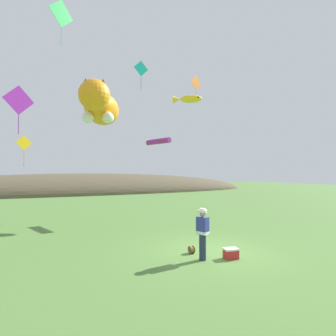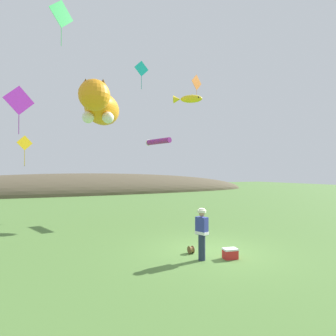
{
  "view_description": "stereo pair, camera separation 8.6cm",
  "coord_description": "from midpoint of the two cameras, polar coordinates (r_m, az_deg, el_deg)",
  "views": [
    {
      "loc": [
        -5.83,
        -8.38,
        3.01
      ],
      "look_at": [
        0.0,
        4.0,
        3.26
      ],
      "focal_mm": 28.0,
      "sensor_mm": 36.0,
      "label": 1
    },
    {
      "loc": [
        -5.76,
        -8.42,
        3.01
      ],
      "look_at": [
        0.0,
        4.0,
        3.26
      ],
      "focal_mm": 28.0,
      "sensor_mm": 36.0,
      "label": 2
    }
  ],
  "objects": [
    {
      "name": "festival_attendant",
      "position": [
        9.38,
        7.27,
        -13.7
      ],
      "size": [
        0.39,
        0.48,
        1.77
      ],
      "color": "#232D47",
      "rests_on": "ground"
    },
    {
      "name": "kite_fish_windsock",
      "position": [
        19.4,
        4.17,
        14.76
      ],
      "size": [
        2.05,
        1.57,
        0.64
      ],
      "color": "yellow"
    },
    {
      "name": "kite_diamond_violet",
      "position": [
        14.54,
        -29.89,
        12.64
      ],
      "size": [
        1.28,
        0.58,
        2.3
      ],
      "color": "purple"
    },
    {
      "name": "kite_diamond_orange",
      "position": [
        23.85,
        5.99,
        17.99
      ],
      "size": [
        1.27,
        0.51,
        2.26
      ],
      "color": "orange"
    },
    {
      "name": "distant_hill_ridge",
      "position": [
        41.6,
        -19.65,
        -5.14
      ],
      "size": [
        57.48,
        13.49,
        5.85
      ],
      "color": "brown",
      "rests_on": "ground"
    },
    {
      "name": "kite_diamond_green",
      "position": [
        15.9,
        -22.37,
        28.61
      ],
      "size": [
        1.18,
        0.79,
        2.3
      ],
      "color": "green"
    },
    {
      "name": "kite_diamond_teal",
      "position": [
        19.66,
        -6.02,
        20.68
      ],
      "size": [
        1.09,
        0.16,
        2.0
      ],
      "color": "#19BFBF"
    },
    {
      "name": "kite_tube_streamer",
      "position": [
        17.68,
        -2.37,
        5.81
      ],
      "size": [
        1.09,
        2.17,
        0.44
      ],
      "color": "#8C268C"
    },
    {
      "name": "kite_diamond_gold",
      "position": [
        17.08,
        -28.98,
        4.72
      ],
      "size": [
        0.79,
        0.36,
        1.76
      ],
      "color": "yellow"
    },
    {
      "name": "kite_giant_cat",
      "position": [
        15.44,
        -14.62,
        12.63
      ],
      "size": [
        3.07,
        6.36,
        2.02
      ],
      "color": "orange"
    },
    {
      "name": "kite_spool",
      "position": [
        10.26,
        4.89,
        -17.29
      ],
      "size": [
        0.17,
        0.28,
        0.28
      ],
      "color": "olive",
      "rests_on": "ground"
    },
    {
      "name": "ground_plane",
      "position": [
        10.64,
        9.43,
        -17.47
      ],
      "size": [
        120.0,
        120.0,
        0.0
      ],
      "primitive_type": "plane",
      "color": "#517A38"
    },
    {
      "name": "picnic_cooler",
      "position": [
        9.89,
        13.28,
        -17.64
      ],
      "size": [
        0.54,
        0.41,
        0.36
      ],
      "color": "red",
      "rests_on": "ground"
    }
  ]
}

